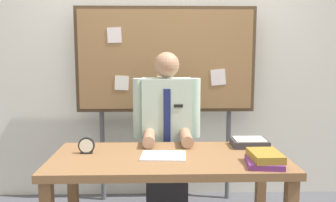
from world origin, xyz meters
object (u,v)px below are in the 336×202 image
object	(u,v)px
person	(167,144)
open_notebook	(163,156)
bulletin_board	(166,62)
desk	(169,169)
desk_clock	(86,146)
paper_tray	(249,143)
book_stack	(265,159)

from	to	relation	value
person	open_notebook	bearing A→B (deg)	-93.55
bulletin_board	open_notebook	world-z (taller)	bulletin_board
desk	open_notebook	distance (m)	0.11
open_notebook	bulletin_board	bearing A→B (deg)	87.93
person	desk_clock	bearing A→B (deg)	-139.46
desk	paper_tray	bearing A→B (deg)	20.90
desk	desk_clock	world-z (taller)	desk_clock
bulletin_board	open_notebook	size ratio (longest dim) A/B	6.20
book_stack	desk_clock	xyz separation A→B (m)	(-1.15, 0.29, 0.01)
desk_clock	paper_tray	xyz separation A→B (m)	(1.17, 0.16, -0.02)
person	book_stack	world-z (taller)	person
person	paper_tray	size ratio (longest dim) A/B	5.47
bulletin_board	open_notebook	xyz separation A→B (m)	(-0.04, -0.98, -0.60)
person	bulletin_board	xyz separation A→B (m)	(-0.00, 0.41, 0.67)
bulletin_board	paper_tray	size ratio (longest dim) A/B	7.04
open_notebook	paper_tray	xyz separation A→B (m)	(0.64, 0.25, 0.02)
book_stack	paper_tray	xyz separation A→B (m)	(0.02, 0.45, -0.01)
desk	open_notebook	world-z (taller)	open_notebook
person	open_notebook	world-z (taller)	person
book_stack	desk_clock	bearing A→B (deg)	166.07
desk_clock	paper_tray	bearing A→B (deg)	7.79
book_stack	open_notebook	size ratio (longest dim) A/B	0.92
desk	book_stack	bearing A→B (deg)	-20.03
desk_clock	paper_tray	distance (m)	1.18
bulletin_board	desk_clock	size ratio (longest dim) A/B	16.14
open_notebook	person	bearing A→B (deg)	86.45
bulletin_board	book_stack	bearing A→B (deg)	-63.42
bulletin_board	desk	bearing A→B (deg)	-89.99
person	desk	bearing A→B (deg)	-90.00
person	paper_tray	bearing A→B (deg)	-27.98
paper_tray	open_notebook	bearing A→B (deg)	-158.60
open_notebook	paper_tray	size ratio (longest dim) A/B	1.14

